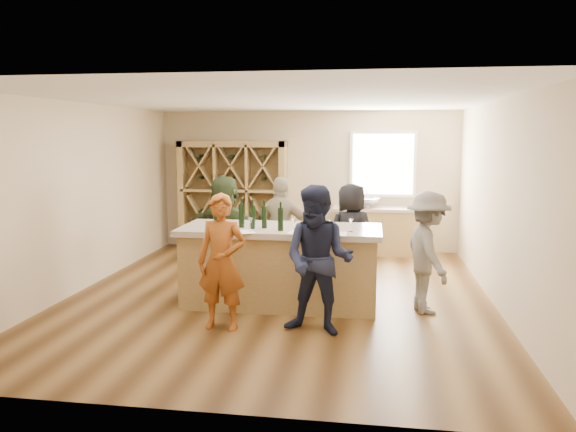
# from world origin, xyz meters

# --- Properties ---
(floor) EXTENTS (6.00, 7.00, 0.10)m
(floor) POSITION_xyz_m (0.00, 0.00, -0.05)
(floor) COLOR brown
(floor) RESTS_ON ground
(ceiling) EXTENTS (6.00, 7.00, 0.10)m
(ceiling) POSITION_xyz_m (0.00, 0.00, 2.85)
(ceiling) COLOR white
(ceiling) RESTS_ON ground
(wall_back) EXTENTS (6.00, 0.10, 2.80)m
(wall_back) POSITION_xyz_m (0.00, 3.55, 1.40)
(wall_back) COLOR #C7B290
(wall_back) RESTS_ON ground
(wall_front) EXTENTS (6.00, 0.10, 2.80)m
(wall_front) POSITION_xyz_m (0.00, -3.55, 1.40)
(wall_front) COLOR #C7B290
(wall_front) RESTS_ON ground
(wall_left) EXTENTS (0.10, 7.00, 2.80)m
(wall_left) POSITION_xyz_m (-3.05, 0.00, 1.40)
(wall_left) COLOR #C7B290
(wall_left) RESTS_ON ground
(wall_right) EXTENTS (0.10, 7.00, 2.80)m
(wall_right) POSITION_xyz_m (3.05, 0.00, 1.40)
(wall_right) COLOR #C7B290
(wall_right) RESTS_ON ground
(window_frame) EXTENTS (1.30, 0.06, 1.30)m
(window_frame) POSITION_xyz_m (1.50, 3.47, 1.75)
(window_frame) COLOR white
(window_frame) RESTS_ON wall_back
(window_pane) EXTENTS (1.18, 0.01, 1.18)m
(window_pane) POSITION_xyz_m (1.50, 3.44, 1.75)
(window_pane) COLOR white
(window_pane) RESTS_ON wall_back
(wine_rack) EXTENTS (2.20, 0.45, 2.20)m
(wine_rack) POSITION_xyz_m (-1.50, 3.27, 1.10)
(wine_rack) COLOR #9F814B
(wine_rack) RESTS_ON floor
(back_counter_base) EXTENTS (1.60, 0.58, 0.86)m
(back_counter_base) POSITION_xyz_m (1.40, 3.20, 0.43)
(back_counter_base) COLOR #9F814B
(back_counter_base) RESTS_ON floor
(back_counter_top) EXTENTS (1.70, 0.62, 0.06)m
(back_counter_top) POSITION_xyz_m (1.40, 3.20, 0.89)
(back_counter_top) COLOR #B0A28F
(back_counter_top) RESTS_ON back_counter_base
(sink) EXTENTS (0.54, 0.54, 0.19)m
(sink) POSITION_xyz_m (1.20, 3.20, 1.01)
(sink) COLOR silver
(sink) RESTS_ON back_counter_top
(faucet) EXTENTS (0.02, 0.02, 0.30)m
(faucet) POSITION_xyz_m (1.20, 3.38, 1.07)
(faucet) COLOR silver
(faucet) RESTS_ON back_counter_top
(tasting_counter_base) EXTENTS (2.60, 1.00, 1.00)m
(tasting_counter_base) POSITION_xyz_m (0.09, -0.37, 0.50)
(tasting_counter_base) COLOR #9F814B
(tasting_counter_base) RESTS_ON floor
(tasting_counter_top) EXTENTS (2.72, 1.12, 0.08)m
(tasting_counter_top) POSITION_xyz_m (0.09, -0.37, 1.04)
(tasting_counter_top) COLOR #B0A28F
(tasting_counter_top) RESTS_ON tasting_counter_base
(wine_bottle_a) EXTENTS (0.07, 0.07, 0.30)m
(wine_bottle_a) POSITION_xyz_m (-0.77, -0.52, 1.23)
(wine_bottle_a) COLOR black
(wine_bottle_a) RESTS_ON tasting_counter_top
(wine_bottle_b) EXTENTS (0.09, 0.09, 0.31)m
(wine_bottle_b) POSITION_xyz_m (-0.66, -0.61, 1.23)
(wine_bottle_b) COLOR black
(wine_bottle_b) RESTS_ON tasting_counter_top
(wine_bottle_c) EXTENTS (0.08, 0.08, 0.32)m
(wine_bottle_c) POSITION_xyz_m (-0.43, -0.48, 1.24)
(wine_bottle_c) COLOR black
(wine_bottle_c) RESTS_ON tasting_counter_top
(wine_bottle_d) EXTENTS (0.09, 0.09, 0.30)m
(wine_bottle_d) POSITION_xyz_m (-0.26, -0.55, 1.23)
(wine_bottle_d) COLOR black
(wine_bottle_d) RESTS_ON tasting_counter_top
(wine_bottle_e) EXTENTS (0.09, 0.09, 0.29)m
(wine_bottle_e) POSITION_xyz_m (-0.12, -0.49, 1.23)
(wine_bottle_e) COLOR black
(wine_bottle_e) RESTS_ON tasting_counter_top
(wine_glass_a) EXTENTS (0.08, 0.08, 0.17)m
(wine_glass_a) POSITION_xyz_m (-0.24, -0.78, 1.17)
(wine_glass_a) COLOR white
(wine_glass_a) RESTS_ON tasting_counter_top
(wine_glass_b) EXTENTS (0.09, 0.09, 0.18)m
(wine_glass_b) POSITION_xyz_m (0.33, -0.79, 1.17)
(wine_glass_b) COLOR white
(wine_glass_b) RESTS_ON tasting_counter_top
(wine_glass_c) EXTENTS (0.07, 0.07, 0.16)m
(wine_glass_c) POSITION_xyz_m (0.79, -0.80, 1.16)
(wine_glass_c) COLOR white
(wine_glass_c) RESTS_ON tasting_counter_top
(wine_glass_d) EXTENTS (0.08, 0.08, 0.18)m
(wine_glass_d) POSITION_xyz_m (0.49, -0.52, 1.17)
(wine_glass_d) COLOR white
(wine_glass_d) RESTS_ON tasting_counter_top
(wine_glass_e) EXTENTS (0.07, 0.07, 0.16)m
(wine_glass_e) POSITION_xyz_m (1.05, -0.63, 1.16)
(wine_glass_e) COLOR white
(wine_glass_e) RESTS_ON tasting_counter_top
(tasting_menu_a) EXTENTS (0.33, 0.37, 0.00)m
(tasting_menu_a) POSITION_xyz_m (-0.31, -0.82, 1.08)
(tasting_menu_a) COLOR white
(tasting_menu_a) RESTS_ON tasting_counter_top
(tasting_menu_b) EXTENTS (0.25, 0.31, 0.00)m
(tasting_menu_b) POSITION_xyz_m (0.37, -0.73, 1.08)
(tasting_menu_b) COLOR white
(tasting_menu_b) RESTS_ON tasting_counter_top
(tasting_menu_c) EXTENTS (0.25, 0.33, 0.00)m
(tasting_menu_c) POSITION_xyz_m (0.88, -0.80, 1.08)
(tasting_menu_c) COLOR white
(tasting_menu_c) RESTS_ON tasting_counter_top
(person_near_left) EXTENTS (0.63, 0.48, 1.64)m
(person_near_left) POSITION_xyz_m (-0.45, -1.44, 0.82)
(person_near_left) COLOR #994C19
(person_near_left) RESTS_ON floor
(person_near_right) EXTENTS (0.92, 0.62, 1.75)m
(person_near_right) POSITION_xyz_m (0.71, -1.44, 0.88)
(person_near_right) COLOR #191E38
(person_near_right) RESTS_ON floor
(person_server) EXTENTS (0.73, 1.12, 1.60)m
(person_server) POSITION_xyz_m (2.04, -0.43, 0.80)
(person_server) COLOR slate
(person_server) RESTS_ON floor
(person_far_mid) EXTENTS (1.06, 0.67, 1.68)m
(person_far_mid) POSITION_xyz_m (-0.08, 0.72, 0.84)
(person_far_mid) COLOR gray
(person_far_mid) RESTS_ON floor
(person_far_right) EXTENTS (0.92, 0.81, 1.59)m
(person_far_right) POSITION_xyz_m (1.00, 0.76, 0.80)
(person_far_right) COLOR black
(person_far_right) RESTS_ON floor
(person_far_left) EXTENTS (1.66, 1.14, 1.69)m
(person_far_left) POSITION_xyz_m (-1.02, 0.86, 0.84)
(person_far_left) COLOR #263319
(person_far_left) RESTS_ON floor
(wine_bottle_f) EXTENTS (0.07, 0.07, 0.30)m
(wine_bottle_f) POSITION_xyz_m (0.14, -0.67, 1.23)
(wine_bottle_f) COLOR black
(wine_bottle_f) RESTS_ON tasting_counter_top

